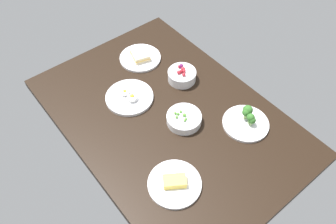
{
  "coord_description": "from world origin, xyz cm",
  "views": [
    {
      "loc": [
        -74.39,
        59.85,
        123.08
      ],
      "look_at": [
        0.0,
        0.0,
        6.0
      ],
      "focal_mm": 36.43,
      "sensor_mm": 36.0,
      "label": 1
    }
  ],
  "objects": [
    {
      "name": "plate_sandwich",
      "position": [
        37.9,
        -12.09,
        5.31
      ],
      "size": [
        21.09,
        21.09,
        4.47
      ],
      "color": "silver",
      "rests_on": "dining_table"
    },
    {
      "name": "bowl_berries",
      "position": [
        13.08,
        -19.16,
        6.97
      ],
      "size": [
        13.84,
        13.84,
        7.17
      ],
      "color": "silver",
      "rests_on": "dining_table"
    },
    {
      "name": "plate_eggs",
      "position": [
        18.8,
        7.83,
        5.13
      ],
      "size": [
        22.23,
        22.23,
        5.03
      ],
      "color": "silver",
      "rests_on": "dining_table"
    },
    {
      "name": "plate_broccoli",
      "position": [
        -25.23,
        -23.5,
        5.85
      ],
      "size": [
        20.21,
        20.21,
        7.9
      ],
      "color": "silver",
      "rests_on": "dining_table"
    },
    {
      "name": "plate_cheese",
      "position": [
        -28.39,
        19.62,
        5.09
      ],
      "size": [
        20.79,
        20.79,
        4.16
      ],
      "color": "silver",
      "rests_on": "dining_table"
    },
    {
      "name": "dining_table",
      "position": [
        0.0,
        0.0,
        2.0
      ],
      "size": [
        120.94,
        83.01,
        4.0
      ],
      "primitive_type": "cube",
      "color": "black",
      "rests_on": "ground"
    },
    {
      "name": "bowl_peas",
      "position": [
        -7.38,
        -3.02,
        6.23
      ],
      "size": [
        15.5,
        15.5,
        5.2
      ],
      "color": "silver",
      "rests_on": "dining_table"
    }
  ]
}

